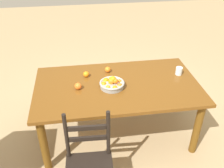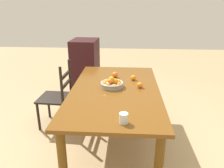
# 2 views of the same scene
# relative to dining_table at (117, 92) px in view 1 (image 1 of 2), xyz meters

# --- Properties ---
(ground_plane) EXTENTS (12.00, 12.00, 0.00)m
(ground_plane) POSITION_rel_dining_table_xyz_m (0.00, 0.00, -0.65)
(ground_plane) COLOR tan
(dining_table) EXTENTS (1.86, 1.04, 0.74)m
(dining_table) POSITION_rel_dining_table_xyz_m (0.00, 0.00, 0.00)
(dining_table) COLOR brown
(dining_table) RESTS_ON ground
(chair_near_window) EXTENTS (0.45, 0.45, 0.95)m
(chair_near_window) POSITION_rel_dining_table_xyz_m (0.39, 0.84, -0.21)
(chair_near_window) COLOR black
(chair_near_window) RESTS_ON ground
(fruit_bowl) EXTENTS (0.28, 0.28, 0.14)m
(fruit_bowl) POSITION_rel_dining_table_xyz_m (0.07, 0.04, 0.14)
(fruit_bowl) COLOR #9B9D98
(fruit_bowl) RESTS_ON dining_table
(orange_loose_0) EXTENTS (0.08, 0.08, 0.08)m
(orange_loose_0) POSITION_rel_dining_table_xyz_m (0.44, 0.03, 0.14)
(orange_loose_0) COLOR orange
(orange_loose_0) RESTS_ON dining_table
(orange_loose_1) EXTENTS (0.07, 0.07, 0.07)m
(orange_loose_1) POSITION_rel_dining_table_xyz_m (0.07, -0.29, 0.13)
(orange_loose_1) COLOR orange
(orange_loose_1) RESTS_ON dining_table
(orange_loose_2) EXTENTS (0.07, 0.07, 0.07)m
(orange_loose_2) POSITION_rel_dining_table_xyz_m (0.34, -0.22, 0.13)
(orange_loose_2) COLOR orange
(orange_loose_2) RESTS_ON dining_table
(drinking_glass) EXTENTS (0.08, 0.08, 0.09)m
(drinking_glass) POSITION_rel_dining_table_xyz_m (-0.77, -0.11, 0.14)
(drinking_glass) COLOR silver
(drinking_glass) RESTS_ON dining_table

